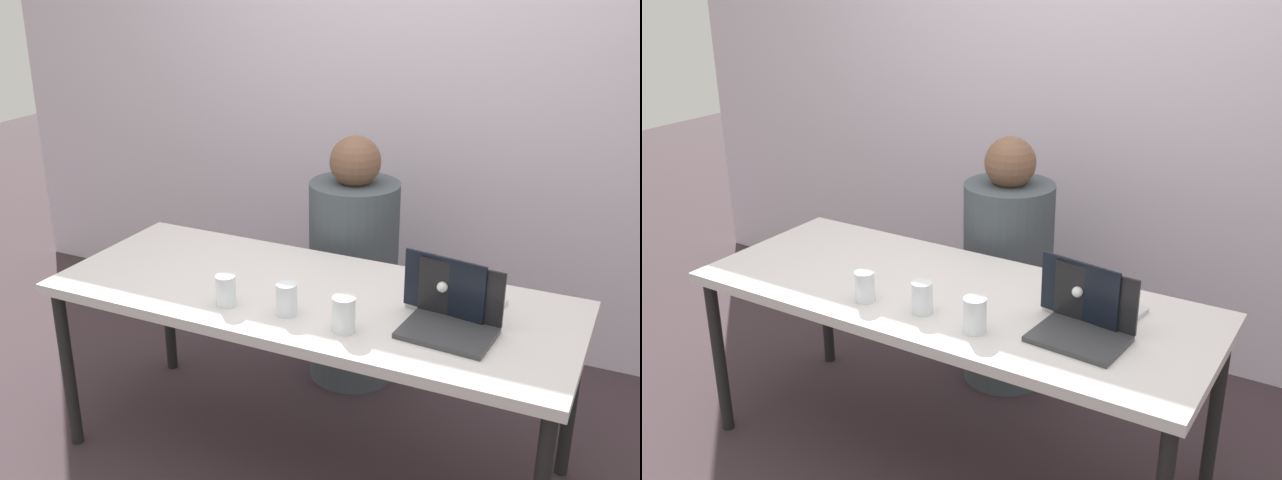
# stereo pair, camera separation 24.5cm
# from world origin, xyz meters

# --- Properties ---
(ground_plane) EXTENTS (12.00, 12.00, 0.00)m
(ground_plane) POSITION_xyz_m (0.00, 0.00, 0.00)
(ground_plane) COLOR #392B30
(back_wall) EXTENTS (5.01, 0.10, 2.60)m
(back_wall) POSITION_xyz_m (0.00, 1.26, 1.30)
(back_wall) COLOR silver
(back_wall) RESTS_ON ground
(desk) EXTENTS (1.93, 0.76, 0.72)m
(desk) POSITION_xyz_m (0.00, 0.00, 0.66)
(desk) COLOR silver
(desk) RESTS_ON ground
(person_at_center) EXTENTS (0.42, 0.42, 1.15)m
(person_at_center) POSITION_xyz_m (-0.11, 0.66, 0.51)
(person_at_center) COLOR #444C53
(person_at_center) RESTS_ON ground
(laptop_back_right) EXTENTS (0.33, 0.28, 0.22)m
(laptop_back_right) POSITION_xyz_m (0.50, 0.09, 0.77)
(laptop_back_right) COLOR silver
(laptop_back_right) RESTS_ON desk
(laptop_front_right) EXTENTS (0.31, 0.25, 0.21)m
(laptop_front_right) POSITION_xyz_m (0.54, -0.06, 0.77)
(laptop_front_right) COLOR #37373B
(laptop_front_right) RESTS_ON desk
(water_glass_left) EXTENTS (0.07, 0.07, 0.11)m
(water_glass_left) POSITION_xyz_m (-0.22, -0.22, 0.77)
(water_glass_left) COLOR white
(water_glass_left) RESTS_ON desk
(water_glass_right) EXTENTS (0.08, 0.08, 0.12)m
(water_glass_right) POSITION_xyz_m (0.22, -0.21, 0.77)
(water_glass_right) COLOR white
(water_glass_right) RESTS_ON desk
(water_glass_center) EXTENTS (0.07, 0.07, 0.11)m
(water_glass_center) POSITION_xyz_m (-0.00, -0.19, 0.77)
(water_glass_center) COLOR white
(water_glass_center) RESTS_ON desk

